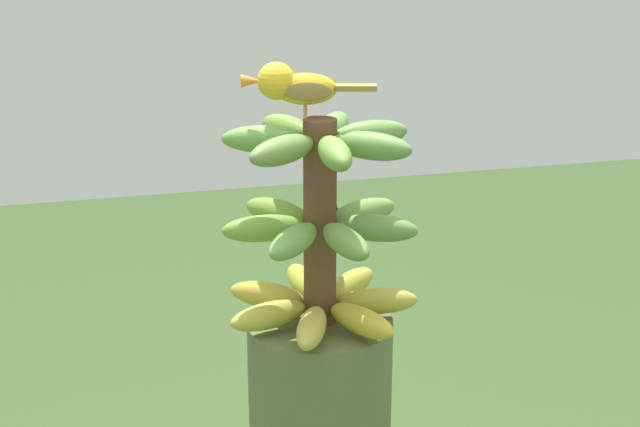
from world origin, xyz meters
name	(u,v)px	position (x,y,z in m)	size (l,w,h in m)	color
banana_bunch	(320,223)	(0.00, 0.00, 1.17)	(0.31, 0.31, 0.32)	brown
perched_bird	(293,85)	(-0.02, -0.03, 1.38)	(0.08, 0.20, 0.08)	#C68933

